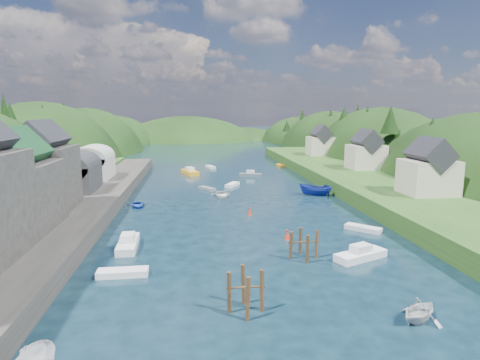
{
  "coord_description": "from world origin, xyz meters",
  "views": [
    {
      "loc": [
        -7.09,
        -32.13,
        14.46
      ],
      "look_at": [
        0.0,
        28.0,
        4.0
      ],
      "focal_mm": 30.0,
      "sensor_mm": 36.0,
      "label": 1
    }
  ],
  "objects": [
    {
      "name": "ground",
      "position": [
        0.0,
        50.0,
        0.0
      ],
      "size": [
        600.0,
        600.0,
        0.0
      ],
      "primitive_type": "plane",
      "color": "black",
      "rests_on": "ground"
    },
    {
      "name": "hillside_left",
      "position": [
        -45.0,
        75.0,
        -8.03
      ],
      "size": [
        44.0,
        245.56,
        52.0
      ],
      "color": "black",
      "rests_on": "ground"
    },
    {
      "name": "hillside_right",
      "position": [
        45.0,
        75.0,
        -7.41
      ],
      "size": [
        36.0,
        245.56,
        48.0
      ],
      "color": "black",
      "rests_on": "ground"
    },
    {
      "name": "far_hills",
      "position": [
        1.22,
        174.01,
        -10.8
      ],
      "size": [
        103.0,
        68.0,
        44.0
      ],
      "color": "black",
      "rests_on": "ground"
    },
    {
      "name": "hill_trees",
      "position": [
        0.45,
        64.59,
        11.13
      ],
      "size": [
        92.06,
        147.45,
        12.08
      ],
      "color": "black",
      "rests_on": "ground"
    },
    {
      "name": "quay_left",
      "position": [
        -24.0,
        20.0,
        1.0
      ],
      "size": [
        12.0,
        110.0,
        2.0
      ],
      "primitive_type": "cube",
      "color": "#2D2B28",
      "rests_on": "ground"
    },
    {
      "name": "terrace_left_grass",
      "position": [
        -31.0,
        20.0,
        1.25
      ],
      "size": [
        12.0,
        110.0,
        2.5
      ],
      "primitive_type": "cube",
      "color": "#234719",
      "rests_on": "ground"
    },
    {
      "name": "boat_sheds",
      "position": [
        -26.0,
        39.0,
        5.27
      ],
      "size": [
        7.0,
        21.0,
        7.5
      ],
      "color": "#2D2D30",
      "rests_on": "quay_left"
    },
    {
      "name": "terrace_right",
      "position": [
        25.0,
        40.0,
        1.2
      ],
      "size": [
        16.0,
        120.0,
        2.4
      ],
      "primitive_type": "cube",
      "color": "#234719",
      "rests_on": "ground"
    },
    {
      "name": "right_bank_cottages",
      "position": [
        28.0,
        48.33,
        5.84
      ],
      "size": [
        9.0,
        59.24,
        8.41
      ],
      "color": "beige",
      "rests_on": "terrace_right"
    },
    {
      "name": "piling_cluster_near",
      "position": [
        -3.5,
        -5.22,
        1.32
      ],
      "size": [
        2.86,
        2.7,
        3.78
      ],
      "color": "#382314",
      "rests_on": "ground"
    },
    {
      "name": "piling_cluster_far",
      "position": [
        3.63,
        4.78,
        1.14
      ],
      "size": [
        3.12,
        2.92,
        3.42
      ],
      "color": "#382314",
      "rests_on": "ground"
    },
    {
      "name": "channel_buoy_near",
      "position": [
        3.44,
        11.0,
        0.48
      ],
      "size": [
        0.7,
        0.7,
        1.1
      ],
      "color": "#B5240E",
      "rests_on": "ground"
    },
    {
      "name": "channel_buoy_far",
      "position": [
        0.73,
        22.27,
        0.48
      ],
      "size": [
        0.7,
        0.7,
        1.1
      ],
      "color": "#B5240E",
      "rests_on": "ground"
    },
    {
      "name": "moored_boats",
      "position": [
        -1.09,
        22.54,
        0.6
      ],
      "size": [
        34.28,
        88.59,
        2.14
      ],
      "color": "silver",
      "rests_on": "ground"
    }
  ]
}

